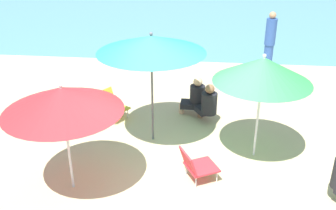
% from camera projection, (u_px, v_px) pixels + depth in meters
% --- Properties ---
extents(ground_plane, '(40.00, 40.00, 0.00)m').
position_uv_depth(ground_plane, '(176.00, 172.00, 6.60)').
color(ground_plane, '#CCB789').
extents(sea_water, '(40.00, 16.00, 0.01)m').
position_uv_depth(sea_water, '(201.00, 8.00, 18.93)').
color(sea_water, '#5693A3').
rests_on(sea_water, ground_plane).
extents(umbrella_teal, '(1.95, 1.95, 2.13)m').
position_uv_depth(umbrella_teal, '(151.00, 44.00, 6.76)').
color(umbrella_teal, '#4C4C51').
rests_on(umbrella_teal, ground_plane).
extents(umbrella_green, '(1.66, 1.66, 1.92)m').
position_uv_depth(umbrella_green, '(263.00, 70.00, 6.36)').
color(umbrella_green, silver).
rests_on(umbrella_green, ground_plane).
extents(umbrella_red, '(1.77, 1.77, 1.80)m').
position_uv_depth(umbrella_red, '(62.00, 99.00, 5.56)').
color(umbrella_red, silver).
rests_on(umbrella_red, ground_plane).
extents(beach_chair_a, '(0.77, 0.75, 0.59)m').
position_uv_depth(beach_chair_a, '(110.00, 105.00, 8.30)').
color(beach_chair_a, gold).
rests_on(beach_chair_a, ground_plane).
extents(beach_chair_b, '(0.71, 0.67, 0.58)m').
position_uv_depth(beach_chair_b, '(196.00, 165.00, 6.27)').
color(beach_chair_b, red).
rests_on(beach_chair_b, ground_plane).
extents(person_a, '(0.49, 0.55, 0.89)m').
position_uv_depth(person_a, '(208.00, 104.00, 8.01)').
color(person_a, black).
rests_on(person_a, ground_plane).
extents(person_c, '(0.56, 0.33, 0.86)m').
position_uv_depth(person_c, '(195.00, 96.00, 8.41)').
color(person_c, black).
rests_on(person_c, ground_plane).
extents(person_d, '(0.28, 0.28, 1.77)m').
position_uv_depth(person_d, '(269.00, 44.00, 10.26)').
color(person_d, '#2D519E').
rests_on(person_d, ground_plane).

